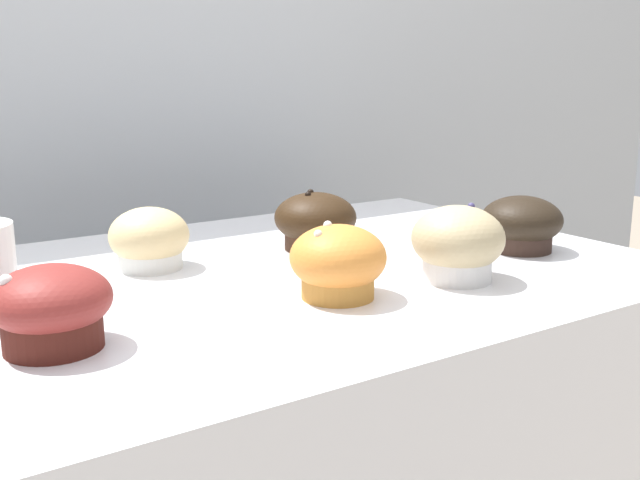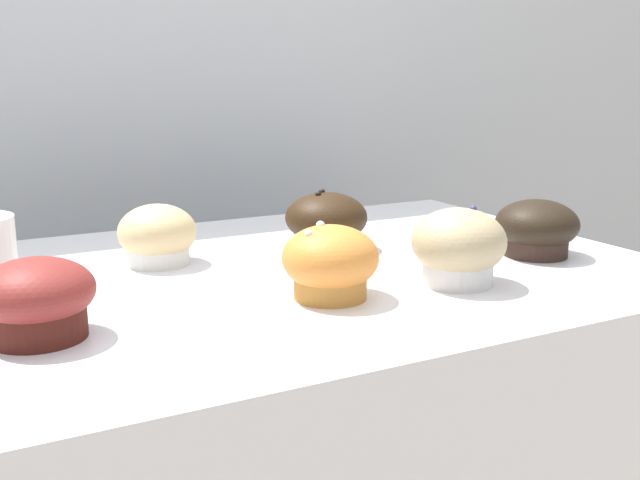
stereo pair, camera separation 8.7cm
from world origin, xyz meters
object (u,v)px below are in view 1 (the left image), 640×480
muffin_back_right (149,240)px  muffin_front_left (338,263)px  muffin_front_center (458,244)px  muffin_back_center (51,307)px  muffin_back_left (315,222)px  muffin_front_right (521,224)px

muffin_back_right → muffin_front_left: (0.12, -0.23, 0.00)m
muffin_front_center → muffin_back_right: bearing=137.9°
muffin_back_right → muffin_back_center: muffin_back_right is taller
muffin_front_center → muffin_back_center: muffin_front_center is taller
muffin_front_center → muffin_back_center: (-0.44, 0.04, -0.01)m
muffin_back_left → muffin_front_right: bearing=-35.6°
muffin_back_center → muffin_front_left: bearing=-3.3°
muffin_back_left → muffin_front_left: size_ratio=1.07×
muffin_back_left → muffin_front_right: (0.22, -0.16, -0.00)m
muffin_front_center → muffin_back_right: (-0.27, 0.25, -0.01)m
muffin_front_center → muffin_front_left: size_ratio=1.03×
muffin_front_left → muffin_front_right: size_ratio=0.96×
muffin_front_center → muffin_front_right: muffin_front_center is taller
muffin_front_left → muffin_back_center: (-0.29, 0.02, -0.00)m
muffin_front_center → muffin_front_left: 0.15m
muffin_front_center → muffin_back_left: size_ratio=0.96×
muffin_front_center → muffin_front_right: (0.17, 0.06, -0.01)m
muffin_back_left → muffin_front_right: muffin_back_left is taller
muffin_front_center → muffin_back_left: (-0.05, 0.22, -0.01)m
muffin_front_center → muffin_front_right: bearing=18.6°
muffin_back_left → muffin_front_right: 0.28m
muffin_back_left → muffin_back_center: 0.43m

